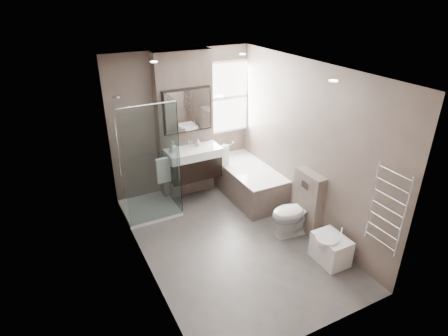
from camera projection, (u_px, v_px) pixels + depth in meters
room at (233, 165)px, 5.17m from camera, size 2.70×3.90×2.70m
vanity_pier at (185, 126)px, 6.59m from camera, size 1.00×0.25×2.60m
vanity at (194, 162)px, 6.55m from camera, size 0.95×0.47×0.66m
mirror_cabinet at (187, 110)px, 6.31m from camera, size 0.86×0.08×0.76m
towel_left at (164, 170)px, 6.31m from camera, size 0.24×0.06×0.44m
towel_right at (223, 158)px, 6.77m from camera, size 0.24×0.06×0.44m
shower_enclosure at (155, 186)px, 6.29m from camera, size 0.90×0.90×2.00m
bathtub at (248, 180)px, 6.86m from camera, size 0.75×1.60×0.57m
window at (227, 98)px, 6.87m from camera, size 0.98×0.06×1.33m
toilet at (295, 212)px, 5.76m from camera, size 0.79×0.50×0.76m
cistern_box at (308, 202)px, 5.81m from camera, size 0.19×0.55×1.00m
bidet at (330, 249)px, 5.23m from camera, size 0.43×0.51×0.53m
towel_radiator at (387, 209)px, 4.48m from camera, size 0.03×0.49×1.10m
soap_bottle_a at (174, 147)px, 6.27m from camera, size 0.08×0.09×0.19m
soap_bottle_b at (198, 142)px, 6.53m from camera, size 0.10×0.10×0.13m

